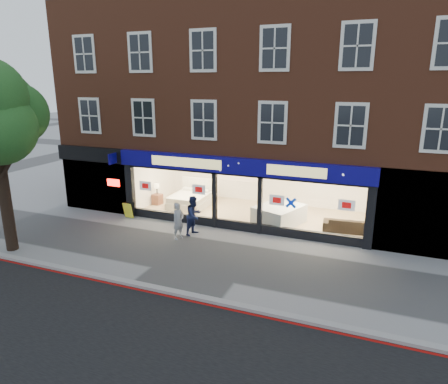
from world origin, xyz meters
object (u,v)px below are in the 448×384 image
Objects in this scene: pedestrian_grey at (178,221)px; sofa at (347,225)px; mattress_stack at (279,214)px; a_board at (129,210)px; display_bed at (191,199)px; pedestrian_blue at (194,215)px.

sofa is at bearing -44.03° from pedestrian_grey.
sofa is at bearing 1.74° from mattress_stack.
a_board is (-10.01, -1.72, -0.01)m from sofa.
pedestrian_blue reaches higher than display_bed.
display_bed is 3.30m from a_board.
sofa is 1.29× the size of pedestrian_grey.
pedestrian_blue is (1.81, -3.37, 0.40)m from display_bed.
a_board is at bearing 4.72° from sofa.
display_bed is 2.98× the size of a_board.
mattress_stack is 1.51× the size of pedestrian_blue.
pedestrian_blue is at bearing -8.17° from a_board.
sofa is 6.64m from pedestrian_blue.
pedestrian_grey reaches higher than display_bed.
pedestrian_blue is (0.40, 0.68, 0.07)m from pedestrian_grey.
pedestrian_grey is at bearing -71.73° from display_bed.
sofa is 2.66× the size of a_board.
mattress_stack is 7.20m from a_board.
pedestrian_blue reaches higher than pedestrian_grey.
mattress_stack is at bearing -38.39° from pedestrian_blue.
pedestrian_blue is at bearing -62.69° from display_bed.
mattress_stack is at bearing -11.62° from display_bed.
mattress_stack is 3.00m from sofa.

